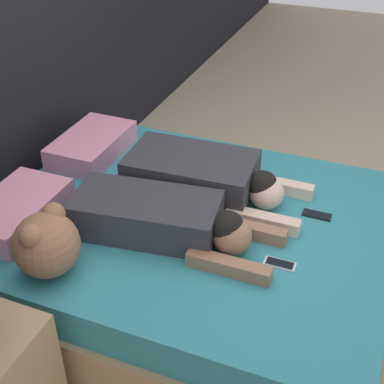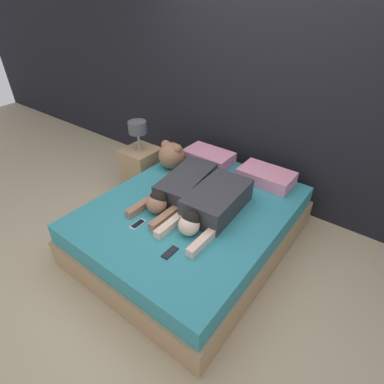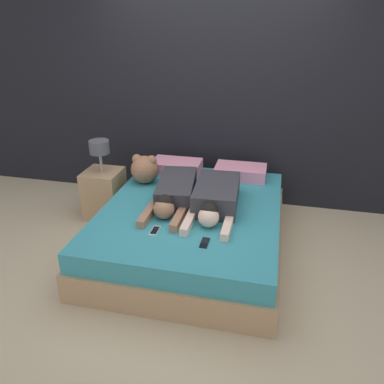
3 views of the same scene
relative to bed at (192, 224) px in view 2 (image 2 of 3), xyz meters
name	(u,v)px [view 2 (image 2 of 3)]	position (x,y,z in m)	size (l,w,h in m)	color
ground_plane	(192,240)	(0.00, 0.00, -0.22)	(12.00, 12.00, 0.00)	tan
wall_back	(260,87)	(0.00, 1.19, 1.08)	(12.00, 0.06, 2.60)	black
bed	(192,224)	(0.00, 0.00, 0.00)	(1.70, 2.07, 0.45)	tan
pillow_head_left	(209,157)	(-0.37, 0.81, 0.30)	(0.56, 0.34, 0.13)	pink
pillow_head_right	(266,176)	(0.37, 0.81, 0.30)	(0.56, 0.34, 0.13)	pink
person_left	(180,187)	(-0.19, 0.06, 0.32)	(0.43, 1.05, 0.22)	#333338
person_right	(212,204)	(0.22, 0.01, 0.34)	(0.43, 1.00, 0.22)	#333338
cell_phone_left	(138,224)	(-0.20, -0.52, 0.24)	(0.06, 0.15, 0.01)	silver
cell_phone_right	(170,252)	(0.24, -0.60, 0.24)	(0.06, 0.15, 0.01)	black
plush_toy	(172,155)	(-0.62, 0.44, 0.39)	(0.30, 0.30, 0.31)	#996647
nightstand	(142,166)	(-1.12, 0.42, 0.09)	(0.40, 0.40, 0.90)	tan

